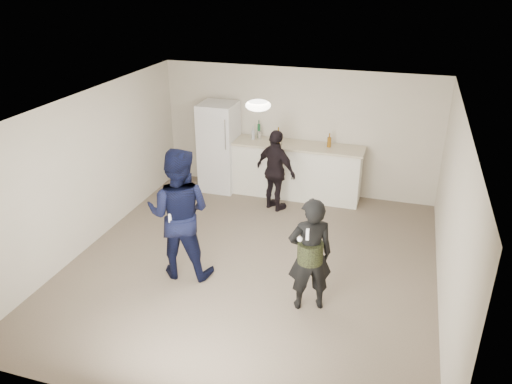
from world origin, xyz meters
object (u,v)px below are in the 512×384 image
(shaker, at_px, (260,135))
(man, at_px, (179,214))
(counter, at_px, (294,171))
(woman, at_px, (310,255))
(fridge, at_px, (219,147))
(spectator, at_px, (276,171))

(shaker, xyz_separation_m, man, (-0.21, -3.31, -0.18))
(counter, relative_size, man, 1.31)
(woman, bearing_deg, counter, -96.36)
(counter, height_order, fridge, fridge)
(counter, bearing_deg, fridge, -177.41)
(fridge, distance_m, shaker, 0.87)
(spectator, bearing_deg, fridge, 3.25)
(fridge, bearing_deg, spectator, -24.17)
(counter, relative_size, woman, 1.61)
(counter, xyz_separation_m, fridge, (-1.55, -0.07, 0.38))
(fridge, height_order, woman, fridge)
(man, bearing_deg, shaker, -101.09)
(fridge, xyz_separation_m, shaker, (0.80, 0.19, 0.28))
(man, distance_m, spectator, 2.63)
(counter, distance_m, shaker, 1.00)
(fridge, distance_m, man, 3.17)
(counter, xyz_separation_m, man, (-0.96, -3.19, 0.47))
(counter, height_order, man, man)
(fridge, xyz_separation_m, woman, (2.56, -3.37, -0.09))
(spectator, bearing_deg, shaker, -27.86)
(shaker, relative_size, man, 0.09)
(man, xyz_separation_m, spectator, (0.77, 2.51, -0.21))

